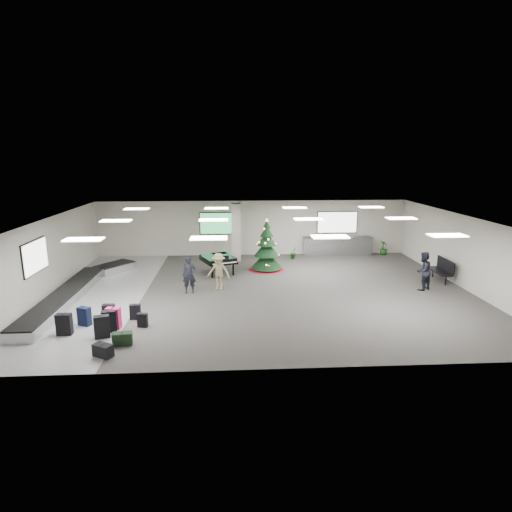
{
  "coord_description": "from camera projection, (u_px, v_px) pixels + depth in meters",
  "views": [
    {
      "loc": [
        -1.27,
        -17.75,
        5.78
      ],
      "look_at": [
        -0.16,
        1.0,
        1.33
      ],
      "focal_mm": 30.0,
      "sensor_mm": 36.0,
      "label": 1
    }
  ],
  "objects": [
    {
      "name": "potted_plant_left",
      "position": [
        294.0,
        253.0,
        24.3
      ],
      "size": [
        0.52,
        0.51,
        0.74
      ],
      "primitive_type": "imported",
      "rotation": [
        0.0,
        0.0,
        0.69
      ],
      "color": "#133C13",
      "rests_on": "ground"
    },
    {
      "name": "suitcase_3",
      "position": [
        135.0,
        312.0,
        15.37
      ],
      "size": [
        0.37,
        0.21,
        0.57
      ],
      "rotation": [
        0.0,
        0.0,
        -0.02
      ],
      "color": "black",
      "rests_on": "ground"
    },
    {
      "name": "suitcase_0",
      "position": [
        102.0,
        327.0,
        13.79
      ],
      "size": [
        0.53,
        0.38,
        0.77
      ],
      "rotation": [
        0.0,
        0.0,
        0.27
      ],
      "color": "black",
      "rests_on": "ground"
    },
    {
      "name": "service_counter",
      "position": [
        337.0,
        246.0,
        25.26
      ],
      "size": [
        4.05,
        0.65,
        1.08
      ],
      "color": "silver",
      "rests_on": "ground"
    },
    {
      "name": "pink_suitcase",
      "position": [
        113.0,
        318.0,
        14.52
      ],
      "size": [
        0.51,
        0.34,
        0.76
      ],
      "rotation": [
        0.0,
        0.0,
        -0.17
      ],
      "color": "#D11B5F",
      "rests_on": "ground"
    },
    {
      "name": "green_duffel",
      "position": [
        122.0,
        339.0,
        13.31
      ],
      "size": [
        0.63,
        0.37,
        0.42
      ],
      "rotation": [
        0.0,
        0.0,
        0.13
      ],
      "color": "black",
      "rests_on": "ground"
    },
    {
      "name": "room_envelope",
      "position": [
        251.0,
        236.0,
        18.73
      ],
      "size": [
        18.02,
        14.02,
        3.21
      ],
      "color": "#B5B1A5",
      "rests_on": "ground"
    },
    {
      "name": "traveler_bench",
      "position": [
        423.0,
        271.0,
        18.6
      ],
      "size": [
        1.04,
        0.99,
        1.7
      ],
      "primitive_type": "imported",
      "rotation": [
        0.0,
        0.0,
        3.7
      ],
      "color": "black",
      "rests_on": "ground"
    },
    {
      "name": "bench",
      "position": [
        442.0,
        269.0,
        19.98
      ],
      "size": [
        0.61,
        1.69,
        1.06
      ],
      "rotation": [
        0.0,
        0.0,
        -0.03
      ],
      "color": "black",
      "rests_on": "ground"
    },
    {
      "name": "ground",
      "position": [
        261.0,
        291.0,
        18.64
      ],
      "size": [
        18.0,
        18.0,
        0.0
      ],
      "primitive_type": "plane",
      "color": "#373432",
      "rests_on": "ground"
    },
    {
      "name": "black_duffel",
      "position": [
        103.0,
        350.0,
        12.54
      ],
      "size": [
        0.66,
        0.56,
        0.4
      ],
      "rotation": [
        0.0,
        0.0,
        -0.52
      ],
      "color": "black",
      "rests_on": "ground"
    },
    {
      "name": "suitcase_1",
      "position": [
        109.0,
        321.0,
        14.26
      ],
      "size": [
        0.52,
        0.35,
        0.76
      ],
      "rotation": [
        0.0,
        0.0,
        0.23
      ],
      "color": "black",
      "rests_on": "ground"
    },
    {
      "name": "navy_suitcase",
      "position": [
        84.0,
        316.0,
        14.8
      ],
      "size": [
        0.49,
        0.4,
        0.68
      ],
      "rotation": [
        0.0,
        0.0,
        -0.4
      ],
      "color": "black",
      "rests_on": "ground"
    },
    {
      "name": "grand_piano",
      "position": [
        218.0,
        259.0,
        21.17
      ],
      "size": [
        1.97,
        2.2,
        1.04
      ],
      "rotation": [
        0.0,
        0.0,
        0.4
      ],
      "color": "black",
      "rests_on": "ground"
    },
    {
      "name": "baggage_carousel",
      "position": [
        76.0,
        290.0,
        18.06
      ],
      "size": [
        2.28,
        9.71,
        0.43
      ],
      "color": "silver",
      "rests_on": "ground"
    },
    {
      "name": "suitcase_5",
      "position": [
        64.0,
        324.0,
        14.01
      ],
      "size": [
        0.49,
        0.27,
        0.74
      ],
      "rotation": [
        0.0,
        0.0,
        -0.01
      ],
      "color": "black",
      "rests_on": "ground"
    },
    {
      "name": "traveler_a",
      "position": [
        189.0,
        275.0,
        18.19
      ],
      "size": [
        0.61,
        0.44,
        1.59
      ],
      "primitive_type": "imported",
      "rotation": [
        0.0,
        0.0,
        0.1
      ],
      "color": "black",
      "rests_on": "ground"
    },
    {
      "name": "suitcase_7",
      "position": [
        143.0,
        320.0,
        14.69
      ],
      "size": [
        0.36,
        0.23,
        0.51
      ],
      "rotation": [
        0.0,
        0.0,
        -0.16
      ],
      "color": "black",
      "rests_on": "ground"
    },
    {
      "name": "suitcase_8",
      "position": [
        109.0,
        313.0,
        15.22
      ],
      "size": [
        0.42,
        0.26,
        0.63
      ],
      "rotation": [
        0.0,
        0.0,
        0.05
      ],
      "color": "black",
      "rests_on": "ground"
    },
    {
      "name": "traveler_b",
      "position": [
        219.0,
        271.0,
        18.69
      ],
      "size": [
        1.18,
        0.9,
        1.62
      ],
      "primitive_type": "imported",
      "rotation": [
        0.0,
        0.0,
        -0.32
      ],
      "color": "#97885D",
      "rests_on": "ground"
    },
    {
      "name": "potted_plant_right",
      "position": [
        383.0,
        248.0,
        25.3
      ],
      "size": [
        0.58,
        0.58,
        0.84
      ],
      "primitive_type": "imported",
      "rotation": [
        0.0,
        0.0,
        1.85
      ],
      "color": "#133C13",
      "rests_on": "ground"
    },
    {
      "name": "christmas_tree",
      "position": [
        267.0,
        252.0,
        21.88
      ],
      "size": [
        1.89,
        1.89,
        2.7
      ],
      "color": "maroon",
      "rests_on": "ground"
    }
  ]
}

